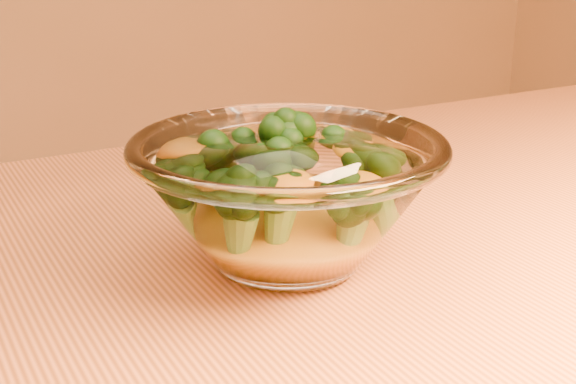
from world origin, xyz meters
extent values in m
cube|color=#C06939|center=(0.00, 0.00, 0.73)|extent=(1.20, 0.80, 0.04)
cylinder|color=brown|center=(0.54, 0.34, 0.35)|extent=(0.06, 0.06, 0.71)
ellipsoid|color=white|center=(-0.08, 0.05, 0.76)|extent=(0.10, 0.10, 0.02)
torus|color=white|center=(-0.08, 0.05, 0.84)|extent=(0.22, 0.22, 0.01)
ellipsoid|color=orange|center=(-0.08, 0.05, 0.78)|extent=(0.11, 0.11, 0.03)
camera|label=1|loc=(-0.32, -0.40, 0.99)|focal=50.00mm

